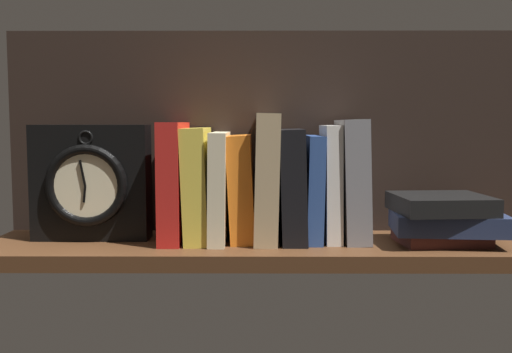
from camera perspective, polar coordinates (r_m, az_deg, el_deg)
ground_plane at (r=99.84cm, az=1.02°, el=-6.85°), size 91.58×22.57×2.50cm
back_panel at (r=108.36cm, az=0.96°, el=4.23°), size 91.58×1.20×35.52cm
book_red_requiem at (r=100.98cm, az=-7.74°, el=-0.44°), size 3.54×15.96×19.51cm
book_yellow_seinlanguage at (r=100.55cm, az=-5.50°, el=-0.71°), size 4.48×15.41×18.68cm
book_cream_twain at (r=100.29cm, az=-3.47°, el=-0.92°), size 2.93×16.46×17.88cm
book_orange_pandolfini at (r=100.14cm, az=-1.40°, el=-1.06°), size 4.79×12.81×17.53cm
book_tan_shortstories at (r=99.93cm, az=0.98°, el=-0.06°), size 4.24×15.98×20.95cm
book_black_skeptic at (r=100.18cm, az=3.37°, el=-0.78°), size 4.57×15.49×18.46cm
book_blue_modern at (r=100.50cm, az=5.42°, el=-1.07°), size 2.94×13.35×17.35cm
book_white_catcher at (r=100.71cm, az=7.06°, el=-0.60°), size 2.81×12.48×19.01cm
book_gray_chess at (r=101.15cm, az=9.09°, el=-0.33°), size 4.73×13.43×20.06cm
framed_clock at (r=103.66cm, az=-15.33°, el=-0.56°), size 19.09×6.88×19.09cm
book_stack_side at (r=101.51cm, az=17.31°, el=-3.78°), size 18.25×14.53×7.91cm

